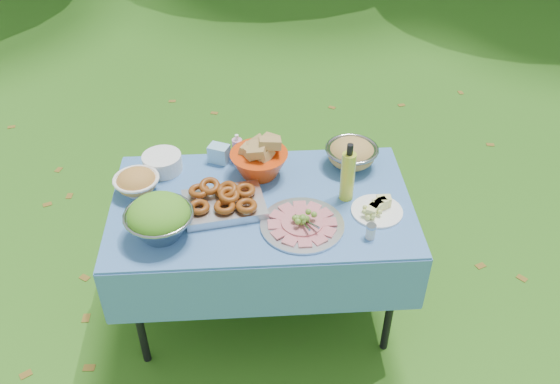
# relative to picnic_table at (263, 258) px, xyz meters

# --- Properties ---
(ground) EXTENTS (80.00, 80.00, 0.00)m
(ground) POSITION_rel_picnic_table_xyz_m (0.00, 0.00, -0.38)
(ground) COLOR #143D0B
(ground) RESTS_ON ground
(picnic_table) EXTENTS (1.46, 0.86, 0.76)m
(picnic_table) POSITION_rel_picnic_table_xyz_m (0.00, 0.00, 0.00)
(picnic_table) COLOR #7DC8F1
(picnic_table) RESTS_ON ground
(salad_bowl) EXTENTS (0.34, 0.34, 0.20)m
(salad_bowl) POSITION_rel_picnic_table_xyz_m (-0.46, -0.21, 0.48)
(salad_bowl) COLOR #909497
(salad_bowl) RESTS_ON picnic_table
(pasta_bowl_white) EXTENTS (0.23, 0.23, 0.12)m
(pasta_bowl_white) POSITION_rel_picnic_table_xyz_m (-0.61, 0.12, 0.44)
(pasta_bowl_white) COLOR white
(pasta_bowl_white) RESTS_ON picnic_table
(plate_stack) EXTENTS (0.26, 0.26, 0.09)m
(plate_stack) POSITION_rel_picnic_table_xyz_m (-0.50, 0.30, 0.43)
(plate_stack) COLOR white
(plate_stack) RESTS_ON picnic_table
(wipes_box) EXTENTS (0.13, 0.11, 0.09)m
(wipes_box) POSITION_rel_picnic_table_xyz_m (-0.21, 0.36, 0.43)
(wipes_box) COLOR #90D0EF
(wipes_box) RESTS_ON picnic_table
(sanitizer_bottle) EXTENTS (0.07, 0.07, 0.15)m
(sanitizer_bottle) POSITION_rel_picnic_table_xyz_m (-0.11, 0.37, 0.46)
(sanitizer_bottle) COLOR pink
(sanitizer_bottle) RESTS_ON picnic_table
(bread_bowl) EXTENTS (0.39, 0.39, 0.20)m
(bread_bowl) POSITION_rel_picnic_table_xyz_m (-0.00, 0.23, 0.48)
(bread_bowl) COLOR red
(bread_bowl) RESTS_ON picnic_table
(pasta_bowl_steel) EXTENTS (0.34, 0.34, 0.14)m
(pasta_bowl_steel) POSITION_rel_picnic_table_xyz_m (0.48, 0.28, 0.45)
(pasta_bowl_steel) COLOR #909497
(pasta_bowl_steel) RESTS_ON picnic_table
(fried_tray) EXTENTS (0.42, 0.33, 0.09)m
(fried_tray) POSITION_rel_picnic_table_xyz_m (-0.18, -0.04, 0.43)
(fried_tray) COLOR #BCBCC1
(fried_tray) RESTS_ON picnic_table
(charcuterie_platter) EXTENTS (0.51, 0.51, 0.09)m
(charcuterie_platter) POSITION_rel_picnic_table_xyz_m (0.18, -0.19, 0.43)
(charcuterie_platter) COLOR silver
(charcuterie_platter) RESTS_ON picnic_table
(oil_bottle) EXTENTS (0.07, 0.07, 0.31)m
(oil_bottle) POSITION_rel_picnic_table_xyz_m (0.42, 0.01, 0.54)
(oil_bottle) COLOR #BECC31
(oil_bottle) RESTS_ON picnic_table
(cheese_plate) EXTENTS (0.26, 0.26, 0.07)m
(cheese_plate) POSITION_rel_picnic_table_xyz_m (0.55, -0.11, 0.41)
(cheese_plate) COLOR white
(cheese_plate) RESTS_ON picnic_table
(shaker) EXTENTS (0.06, 0.06, 0.07)m
(shaker) POSITION_rel_picnic_table_xyz_m (0.48, -0.28, 0.42)
(shaker) COLOR silver
(shaker) RESTS_ON picnic_table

